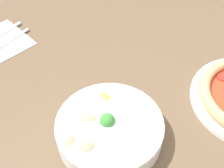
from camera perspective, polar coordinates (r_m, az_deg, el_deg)
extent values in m
cube|color=brown|center=(0.77, 11.25, -4.33)|extent=(1.36, 0.96, 0.03)
cylinder|color=#4E3C2B|center=(1.53, -2.28, 7.20)|extent=(0.06, 0.06, 0.75)
cylinder|color=maroon|center=(0.82, 19.48, 1.21)|extent=(0.03, 0.03, 0.00)
cylinder|color=white|center=(0.67, -0.44, -8.40)|extent=(0.23, 0.23, 0.05)
torus|color=white|center=(0.65, -0.45, -7.38)|extent=(0.23, 0.23, 0.01)
ellipsoid|color=#998466|center=(0.66, 2.12, -7.87)|extent=(0.04, 0.04, 0.02)
ellipsoid|color=tan|center=(0.64, 3.63, -9.78)|extent=(0.04, 0.04, 0.02)
ellipsoid|color=#998466|center=(0.62, -4.56, -11.61)|extent=(0.04, 0.04, 0.02)
ellipsoid|color=#998466|center=(0.66, -4.07, -6.54)|extent=(0.04, 0.04, 0.02)
ellipsoid|color=#998466|center=(0.63, -7.69, -10.53)|extent=(0.03, 0.04, 0.02)
sphere|color=#388433|center=(0.65, -0.88, -6.70)|extent=(0.03, 0.03, 0.03)
ellipsoid|color=yellow|center=(0.69, -1.21, -2.60)|extent=(0.04, 0.02, 0.02)
cube|color=silver|center=(0.95, -18.04, 7.60)|extent=(0.01, 0.13, 0.00)
cube|color=silver|center=(0.99, -18.17, 9.51)|extent=(0.01, 0.08, 0.01)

